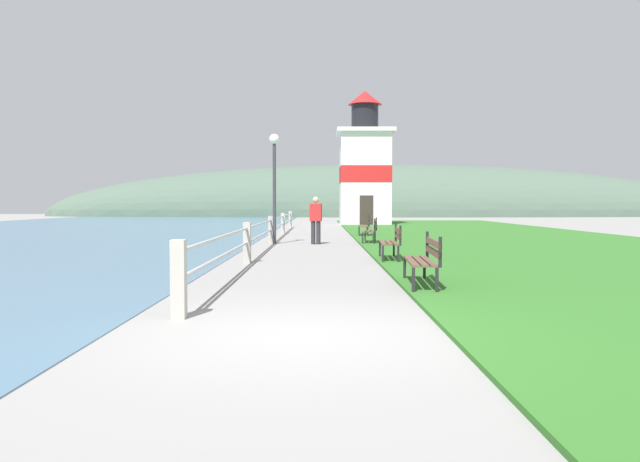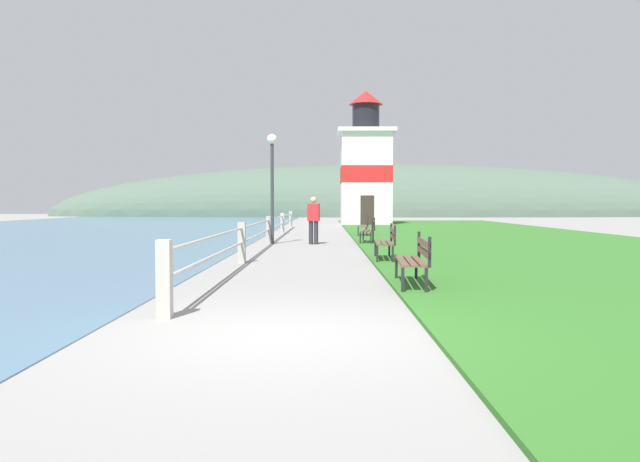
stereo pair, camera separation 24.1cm
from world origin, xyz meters
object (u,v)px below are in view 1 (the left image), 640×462
object	(u,v)px
park_bench_midway	(391,240)
person_strolling	(315,219)
lamp_post	(273,168)
park_bench_near	(423,257)
lighthouse	(363,169)
park_bench_far	(370,229)
park_bench_by_lighthouse	(364,224)

from	to	relation	value
park_bench_midway	person_strolling	bearing A→B (deg)	-70.29
park_bench_midway	person_strolling	size ratio (longest dim) A/B	0.99
lamp_post	park_bench_near	bearing A→B (deg)	-73.57
park_bench_near	lighthouse	xyz separation A→B (m)	(1.26, 32.14, 3.28)
lighthouse	lamp_post	bearing A→B (deg)	-103.02
park_bench_midway	park_bench_far	distance (m)	6.85
park_bench_near	park_bench_far	bearing A→B (deg)	-86.88
park_bench_midway	lamp_post	distance (m)	7.90
park_bench_far	person_strolling	distance (m)	2.08
park_bench_near	lamp_post	size ratio (longest dim) A/B	0.48
park_bench_near	person_strolling	size ratio (longest dim) A/B	1.12
park_bench_near	park_bench_midway	size ratio (longest dim) A/B	1.13
park_bench_far	lamp_post	distance (m)	4.15
park_bench_far	person_strolling	xyz separation A→B (m)	(-2.02, -0.26, 0.39)
park_bench_midway	lamp_post	size ratio (longest dim) A/B	0.43
person_strolling	lamp_post	xyz separation A→B (m)	(-1.49, 0.15, 1.81)
park_bench_midway	park_bench_by_lighthouse	xyz separation A→B (m)	(0.19, 11.92, 0.00)
park_bench_near	park_bench_far	world-z (taller)	same
park_bench_midway	park_bench_by_lighthouse	bearing A→B (deg)	-87.90
park_bench_by_lighthouse	person_strolling	bearing A→B (deg)	70.99
park_bench_midway	lighthouse	distance (m)	27.38
lamp_post	park_bench_by_lighthouse	bearing A→B (deg)	54.72
park_bench_near	park_bench_by_lighthouse	world-z (taller)	same
park_bench_far	lamp_post	world-z (taller)	lamp_post
person_strolling	park_bench_near	bearing A→B (deg)	-161.94
park_bench_near	park_bench_by_lighthouse	size ratio (longest dim) A/B	1.12
park_bench_far	lighthouse	distance (m)	20.60
park_bench_far	park_bench_by_lighthouse	size ratio (longest dim) A/B	0.98
park_bench_near	park_bench_by_lighthouse	bearing A→B (deg)	-87.27
park_bench_near	park_bench_by_lighthouse	distance (m)	16.91
person_strolling	lighthouse	bearing A→B (deg)	-0.48
park_bench_by_lighthouse	lamp_post	distance (m)	6.71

